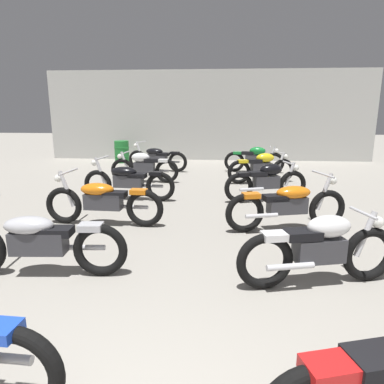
# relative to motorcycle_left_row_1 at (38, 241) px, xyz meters

# --- Properties ---
(back_wall) EXTENTS (13.24, 0.24, 3.60)m
(back_wall) POSITION_rel_motorcycle_left_row_1_xyz_m (1.71, 10.63, 1.35)
(back_wall) COLOR #B2B2AD
(back_wall) RESTS_ON ground
(motorcycle_left_row_1) EXTENTS (2.17, 0.68, 0.97)m
(motorcycle_left_row_1) POSITION_rel_motorcycle_left_row_1_xyz_m (0.00, 0.00, 0.00)
(motorcycle_left_row_1) COLOR black
(motorcycle_left_row_1) RESTS_ON ground
(motorcycle_left_row_2) EXTENTS (2.17, 0.68, 0.97)m
(motorcycle_left_row_2) POSITION_rel_motorcycle_left_row_1_xyz_m (0.15, 1.97, 0.00)
(motorcycle_left_row_2) COLOR black
(motorcycle_left_row_2) RESTS_ON ground
(motorcycle_left_row_3) EXTENTS (2.17, 0.68, 0.97)m
(motorcycle_left_row_3) POSITION_rel_motorcycle_left_row_1_xyz_m (0.12, 3.78, 0.00)
(motorcycle_left_row_3) COLOR black
(motorcycle_left_row_3) RESTS_ON ground
(motorcycle_left_row_4) EXTENTS (1.97, 0.48, 0.88)m
(motorcycle_left_row_4) POSITION_rel_motorcycle_left_row_1_xyz_m (0.06, 5.77, 0.01)
(motorcycle_left_row_4) COLOR black
(motorcycle_left_row_4) RESTS_ON ground
(motorcycle_left_row_5) EXTENTS (2.12, 0.83, 0.97)m
(motorcycle_left_row_5) POSITION_rel_motorcycle_left_row_1_xyz_m (0.07, 7.75, 0.00)
(motorcycle_left_row_5) COLOR black
(motorcycle_left_row_5) RESTS_ON ground
(motorcycle_right_row_1) EXTENTS (1.94, 0.67, 0.88)m
(motorcycle_right_row_1) POSITION_rel_motorcycle_left_row_1_xyz_m (3.38, 0.04, 0.01)
(motorcycle_right_row_1) COLOR black
(motorcycle_right_row_1) RESTS_ON ground
(motorcycle_right_row_2) EXTENTS (2.13, 0.84, 0.97)m
(motorcycle_right_row_2) POSITION_rel_motorcycle_left_row_1_xyz_m (3.38, 1.97, 0.00)
(motorcycle_right_row_2) COLOR black
(motorcycle_right_row_2) RESTS_ON ground
(motorcycle_right_row_3) EXTENTS (1.92, 0.74, 0.88)m
(motorcycle_right_row_3) POSITION_rel_motorcycle_left_row_1_xyz_m (3.27, 3.93, 0.01)
(motorcycle_right_row_3) COLOR black
(motorcycle_right_row_3) RESTS_ON ground
(motorcycle_right_row_4) EXTENTS (1.93, 0.71, 0.88)m
(motorcycle_right_row_4) POSITION_rel_motorcycle_left_row_1_xyz_m (3.39, 5.93, 0.01)
(motorcycle_right_row_4) COLOR black
(motorcycle_right_row_4) RESTS_ON ground
(motorcycle_right_row_5) EXTENTS (1.97, 0.48, 0.88)m
(motorcycle_right_row_5) POSITION_rel_motorcycle_left_row_1_xyz_m (3.35, 7.68, 0.01)
(motorcycle_right_row_5) COLOR black
(motorcycle_right_row_5) RESTS_ON ground
(oil_drum) EXTENTS (0.59, 0.59, 0.85)m
(oil_drum) POSITION_rel_motorcycle_left_row_1_xyz_m (-1.65, 9.55, -0.03)
(oil_drum) COLOR #1E722D
(oil_drum) RESTS_ON ground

